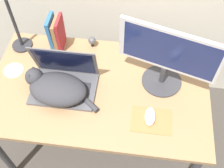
% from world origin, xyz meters
% --- Properties ---
extents(desk, '(1.30, 0.77, 0.73)m').
position_xyz_m(desk, '(0.00, 0.39, 0.65)').
color(desk, '#93704C').
rests_on(desk, ground_plane).
extents(laptop, '(0.37, 0.26, 0.27)m').
position_xyz_m(laptop, '(-0.20, 0.37, 0.78)').
color(laptop, '#4C4C51').
rests_on(laptop, desk).
extents(cat, '(0.44, 0.26, 0.15)m').
position_xyz_m(cat, '(-0.23, 0.31, 0.79)').
color(cat, '#333338').
rests_on(cat, desk).
extents(external_monitor, '(0.54, 0.24, 0.41)m').
position_xyz_m(external_monitor, '(0.37, 0.48, 0.95)').
color(external_monitor, '#333338').
rests_on(external_monitor, desk).
extents(mousepad, '(0.22, 0.16, 0.00)m').
position_xyz_m(mousepad, '(0.32, 0.20, 0.73)').
color(mousepad, olive).
rests_on(mousepad, desk).
extents(computer_mouse, '(0.06, 0.11, 0.03)m').
position_xyz_m(computer_mouse, '(0.31, 0.22, 0.75)').
color(computer_mouse, silver).
rests_on(computer_mouse, mousepad).
extents(book_row, '(0.08, 0.14, 0.24)m').
position_xyz_m(book_row, '(-0.31, 0.68, 0.84)').
color(book_row, '#285B93').
rests_on(book_row, desk).
extents(desk_lamp, '(0.17, 0.17, 0.51)m').
position_xyz_m(desk_lamp, '(-0.52, 0.63, 1.08)').
color(desk_lamp, '#28282D').
rests_on(desk_lamp, desk).
extents(webcam, '(0.05, 0.05, 0.08)m').
position_xyz_m(webcam, '(-0.09, 0.71, 0.77)').
color(webcam, '#232328').
rests_on(webcam, desk).
extents(cd_disc, '(0.12, 0.12, 0.00)m').
position_xyz_m(cd_disc, '(-0.54, 0.45, 0.73)').
color(cd_disc, silver).
rests_on(cd_disc, desk).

